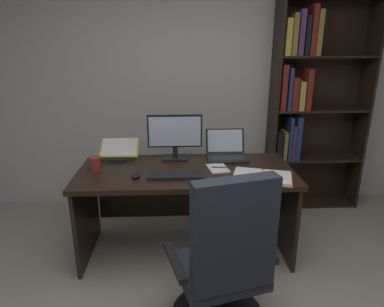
{
  "coord_description": "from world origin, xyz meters",
  "views": [
    {
      "loc": [
        -0.3,
        -1.31,
        1.74
      ],
      "look_at": [
        -0.18,
        1.21,
        0.91
      ],
      "focal_mm": 31.74,
      "sensor_mm": 36.0,
      "label": 1
    }
  ],
  "objects_px": {
    "keyboard": "(175,176)",
    "reading_stand_with_book": "(119,149)",
    "bookshelf": "(307,104)",
    "pen": "(220,167)",
    "computer_mouse": "(136,175)",
    "office_chair": "(224,269)",
    "coffee_mug": "(95,164)",
    "notepad": "(218,168)",
    "open_binder": "(262,176)",
    "monitor": "(175,137)",
    "desk": "(186,188)",
    "laptop": "(226,152)"
  },
  "relations": [
    {
      "from": "bookshelf",
      "to": "pen",
      "type": "bearing_deg",
      "value": -139.31
    },
    {
      "from": "monitor",
      "to": "coffee_mug",
      "type": "relative_size",
      "value": 4.34
    },
    {
      "from": "monitor",
      "to": "laptop",
      "type": "bearing_deg",
      "value": 0.95
    },
    {
      "from": "reading_stand_with_book",
      "to": "open_binder",
      "type": "relative_size",
      "value": 0.66
    },
    {
      "from": "computer_mouse",
      "to": "notepad",
      "type": "height_order",
      "value": "computer_mouse"
    },
    {
      "from": "desk",
      "to": "office_chair",
      "type": "relative_size",
      "value": 1.61
    },
    {
      "from": "office_chair",
      "to": "keyboard",
      "type": "bearing_deg",
      "value": 96.77
    },
    {
      "from": "notepad",
      "to": "keyboard",
      "type": "bearing_deg",
      "value": -155.86
    },
    {
      "from": "office_chair",
      "to": "keyboard",
      "type": "xyz_separation_m",
      "value": [
        -0.29,
        0.73,
        0.31
      ]
    },
    {
      "from": "office_chair",
      "to": "notepad",
      "type": "xyz_separation_m",
      "value": [
        0.06,
        0.88,
        0.3
      ]
    },
    {
      "from": "office_chair",
      "to": "monitor",
      "type": "distance_m",
      "value": 1.28
    },
    {
      "from": "computer_mouse",
      "to": "desk",
      "type": "bearing_deg",
      "value": 31.8
    },
    {
      "from": "bookshelf",
      "to": "notepad",
      "type": "height_order",
      "value": "bookshelf"
    },
    {
      "from": "notepad",
      "to": "pen",
      "type": "distance_m",
      "value": 0.02
    },
    {
      "from": "open_binder",
      "to": "bookshelf",
      "type": "bearing_deg",
      "value": 73.25
    },
    {
      "from": "keyboard",
      "to": "open_binder",
      "type": "relative_size",
      "value": 0.83
    },
    {
      "from": "reading_stand_with_book",
      "to": "coffee_mug",
      "type": "bearing_deg",
      "value": -116.24
    },
    {
      "from": "keyboard",
      "to": "computer_mouse",
      "type": "height_order",
      "value": "computer_mouse"
    },
    {
      "from": "desk",
      "to": "keyboard",
      "type": "bearing_deg",
      "value": -109.75
    },
    {
      "from": "bookshelf",
      "to": "open_binder",
      "type": "relative_size",
      "value": 4.25
    },
    {
      "from": "desk",
      "to": "pen",
      "type": "height_order",
      "value": "pen"
    },
    {
      "from": "monitor",
      "to": "pen",
      "type": "relative_size",
      "value": 3.37
    },
    {
      "from": "computer_mouse",
      "to": "reading_stand_with_book",
      "type": "height_order",
      "value": "reading_stand_with_book"
    },
    {
      "from": "reading_stand_with_book",
      "to": "desk",
      "type": "bearing_deg",
      "value": -22.94
    },
    {
      "from": "computer_mouse",
      "to": "reading_stand_with_book",
      "type": "xyz_separation_m",
      "value": [
        -0.2,
        0.49,
        0.06
      ]
    },
    {
      "from": "keyboard",
      "to": "reading_stand_with_book",
      "type": "bearing_deg",
      "value": 135.58
    },
    {
      "from": "keyboard",
      "to": "reading_stand_with_book",
      "type": "height_order",
      "value": "reading_stand_with_book"
    },
    {
      "from": "bookshelf",
      "to": "laptop",
      "type": "height_order",
      "value": "bookshelf"
    },
    {
      "from": "monitor",
      "to": "reading_stand_with_book",
      "type": "relative_size",
      "value": 1.41
    },
    {
      "from": "open_binder",
      "to": "notepad",
      "type": "bearing_deg",
      "value": 163.47
    },
    {
      "from": "monitor",
      "to": "keyboard",
      "type": "xyz_separation_m",
      "value": [
        0.0,
        -0.42,
        -0.19
      ]
    },
    {
      "from": "desk",
      "to": "bookshelf",
      "type": "bearing_deg",
      "value": 31.19
    },
    {
      "from": "keyboard",
      "to": "computer_mouse",
      "type": "xyz_separation_m",
      "value": [
        -0.3,
        0.0,
        0.01
      ]
    },
    {
      "from": "office_chair",
      "to": "coffee_mug",
      "type": "xyz_separation_m",
      "value": [
        -0.93,
        0.91,
        0.35
      ]
    },
    {
      "from": "notepad",
      "to": "coffee_mug",
      "type": "relative_size",
      "value": 1.93
    },
    {
      "from": "pen",
      "to": "monitor",
      "type": "bearing_deg",
      "value": 144.12
    },
    {
      "from": "keyboard",
      "to": "notepad",
      "type": "height_order",
      "value": "keyboard"
    },
    {
      "from": "desk",
      "to": "laptop",
      "type": "height_order",
      "value": "laptop"
    },
    {
      "from": "bookshelf",
      "to": "open_binder",
      "type": "bearing_deg",
      "value": -123.53
    },
    {
      "from": "office_chair",
      "to": "coffee_mug",
      "type": "bearing_deg",
      "value": 120.94
    },
    {
      "from": "open_binder",
      "to": "notepad",
      "type": "height_order",
      "value": "open_binder"
    },
    {
      "from": "bookshelf",
      "to": "office_chair",
      "type": "bearing_deg",
      "value": -121.78
    },
    {
      "from": "bookshelf",
      "to": "keyboard",
      "type": "bearing_deg",
      "value": -143.41
    },
    {
      "from": "laptop",
      "to": "reading_stand_with_book",
      "type": "bearing_deg",
      "value": 176.59
    },
    {
      "from": "laptop",
      "to": "pen",
      "type": "height_order",
      "value": "laptop"
    },
    {
      "from": "reading_stand_with_book",
      "to": "pen",
      "type": "distance_m",
      "value": 0.93
    },
    {
      "from": "desk",
      "to": "computer_mouse",
      "type": "height_order",
      "value": "computer_mouse"
    },
    {
      "from": "desk",
      "to": "keyboard",
      "type": "relative_size",
      "value": 4.13
    },
    {
      "from": "office_chair",
      "to": "laptop",
      "type": "height_order",
      "value": "office_chair"
    },
    {
      "from": "notepad",
      "to": "pen",
      "type": "height_order",
      "value": "pen"
    }
  ]
}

